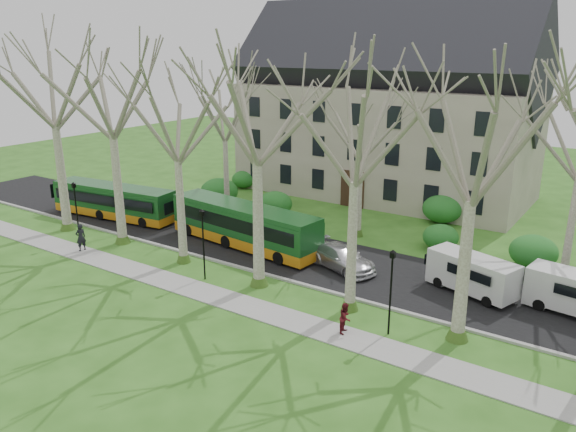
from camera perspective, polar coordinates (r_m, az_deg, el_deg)
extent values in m
plane|color=#2D5D1A|center=(31.85, 0.92, -8.23)|extent=(120.00, 120.00, 0.00)
cube|color=gray|center=(29.99, -1.73, -9.88)|extent=(70.00, 2.00, 0.06)
cube|color=black|center=(36.19, 5.70, -5.06)|extent=(80.00, 8.00, 0.06)
cube|color=#A5A39E|center=(32.98, 2.36, -7.19)|extent=(80.00, 0.25, 0.14)
cube|color=gray|center=(53.50, 9.71, 7.59)|extent=(26.00, 12.00, 10.00)
cylinder|color=black|center=(42.48, -20.64, 0.09)|extent=(0.10, 0.10, 4.00)
cube|color=black|center=(41.94, -20.95, 2.90)|extent=(0.22, 0.22, 0.30)
cylinder|color=black|center=(33.77, -8.57, -3.24)|extent=(0.10, 0.10, 4.00)
cube|color=black|center=(33.10, -8.74, 0.26)|extent=(0.22, 0.22, 0.30)
cylinder|color=black|center=(27.65, 10.36, -8.07)|extent=(0.10, 0.10, 4.00)
cube|color=black|center=(26.82, 10.60, -3.91)|extent=(0.22, 0.22, 0.30)
ellipsoid|color=#1A5B24|center=(49.69, -7.00, 2.26)|extent=(2.60, 2.60, 2.00)
ellipsoid|color=#1A5B24|center=(46.10, -1.34, 1.21)|extent=(2.60, 2.60, 2.00)
ellipsoid|color=#1A5B24|center=(40.03, 15.26, -1.91)|extent=(2.60, 2.60, 2.00)
ellipsoid|color=#1A5B24|center=(38.71, 23.66, -3.44)|extent=(2.60, 2.60, 2.00)
ellipsoid|color=#1A5B24|center=(55.40, -4.52, 3.89)|extent=(2.60, 2.60, 2.00)
ellipsoid|color=#1A5B24|center=(46.08, 15.39, 0.57)|extent=(2.60, 2.60, 2.00)
imported|color=silver|center=(35.45, 5.49, -4.22)|extent=(5.37, 3.58, 1.44)
imported|color=black|center=(40.75, -20.30, -2.04)|extent=(0.58, 0.77, 1.90)
imported|color=#511218|center=(27.95, 5.86, -10.24)|extent=(0.70, 0.84, 1.55)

